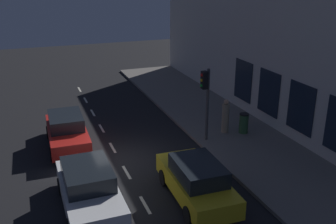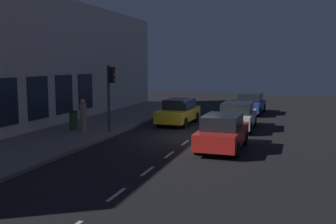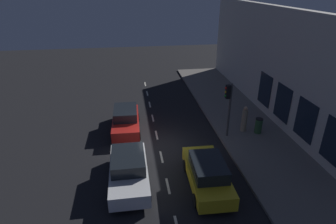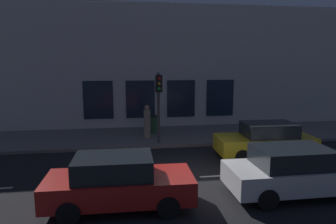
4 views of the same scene
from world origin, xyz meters
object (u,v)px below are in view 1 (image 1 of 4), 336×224
at_px(traffic_light, 206,92).
at_px(parked_car_1, 89,188).
at_px(pedestrian_0, 225,117).
at_px(trash_bin, 244,123).
at_px(parked_car_2, 67,131).
at_px(parked_car_3, 196,180).

relative_size(traffic_light, parked_car_1, 0.81).
bearing_deg(pedestrian_0, parked_car_1, 86.25).
distance_m(traffic_light, trash_bin, 2.97).
relative_size(parked_car_2, trash_bin, 4.15).
bearing_deg(parked_car_3, parked_car_2, 122.52).
bearing_deg(pedestrian_0, trash_bin, -147.99).
bearing_deg(traffic_light, parked_car_2, 162.94).
bearing_deg(parked_car_3, pedestrian_0, 53.57).
distance_m(pedestrian_0, trash_bin, 0.99).
height_order(pedestrian_0, trash_bin, pedestrian_0).
relative_size(traffic_light, pedestrian_0, 2.01).
relative_size(pedestrian_0, trash_bin, 1.71).
xyz_separation_m(parked_car_3, pedestrian_0, (3.92, 5.00, 0.19)).
relative_size(traffic_light, parked_car_3, 0.82).
bearing_deg(trash_bin, traffic_light, -178.38).
distance_m(parked_car_1, trash_bin, 9.34).
height_order(traffic_light, parked_car_2, traffic_light).
bearing_deg(traffic_light, parked_car_3, -119.02).
height_order(parked_car_2, parked_car_3, same).
xyz_separation_m(parked_car_1, pedestrian_0, (7.71, 4.13, 0.18)).
xyz_separation_m(parked_car_1, parked_car_3, (3.79, -0.87, -0.00)).
height_order(traffic_light, parked_car_3, traffic_light).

